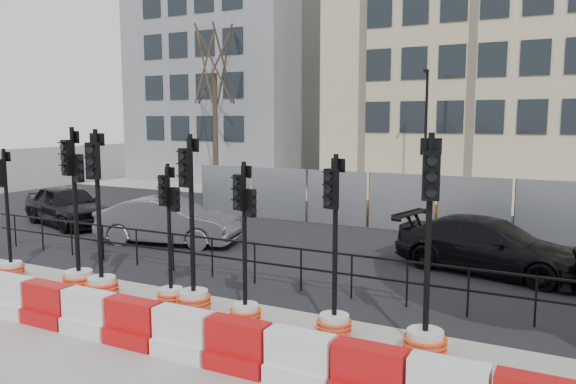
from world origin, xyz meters
The scene contains 22 objects.
ground centered at (0.00, 0.00, 0.00)m, with size 120.00×120.00×0.00m, color #51514C.
sidewalk_near centered at (0.00, -3.00, 0.01)m, with size 40.00×6.00×0.02m, color gray.
road centered at (0.00, 7.00, 0.01)m, with size 40.00×14.00×0.03m, color black.
sidewalk_far centered at (0.00, 16.00, 0.01)m, with size 40.00×4.00×0.02m, color gray.
building_grey centered at (-14.00, 21.99, 7.00)m, with size 11.00×9.06×14.00m.
building_cream centered at (2.00, 21.99, 9.00)m, with size 15.00×10.06×18.00m.
kerb_railing centered at (0.00, 1.20, 0.69)m, with size 18.00×0.04×1.00m.
heras_fencing centered at (0.57, 9.86, 0.65)m, with size 14.33×1.72×2.00m.
lamp_post_far centered at (0.50, 14.98, 3.22)m, with size 0.12×0.56×6.00m.
tree_bare_far centered at (-11.00, 15.50, 6.65)m, with size 2.00×2.00×9.00m.
barrier_row centered at (0.00, -2.80, 0.37)m, with size 13.60×0.50×0.80m.
traffic_signal_a centered at (-5.59, -1.04, 0.65)m, with size 0.62×0.62×3.15m.
traffic_signal_b centered at (-3.31, -1.00, 0.87)m, with size 0.72×0.72×3.67m.
traffic_signal_c centered at (-2.48, -1.12, 0.75)m, with size 0.72×0.72×3.63m.
traffic_signal_d centered at (-0.80, -0.85, 0.70)m, with size 0.58×0.58×2.95m.
traffic_signal_e centered at (-0.15, -0.96, 0.73)m, with size 0.70×0.70×3.55m.
traffic_signal_f centered at (1.13, -1.05, 0.73)m, with size 0.60×0.60×3.07m.
traffic_signal_g centered at (2.86, -0.85, 0.67)m, with size 0.64×0.64×3.24m.
traffic_signal_h centered at (4.51, -0.98, 0.75)m, with size 0.71×0.71×3.63m.
car_a centered at (-9.80, 4.40, 0.75)m, with size 4.71×3.00×1.49m, color black.
car_b centered at (-4.59, 3.69, 0.72)m, with size 4.62×2.49×1.45m, color #49484D.
car_c centered at (4.70, 4.80, 0.69)m, with size 5.06×2.94×1.38m, color black.
Camera 1 is at (6.56, -9.72, 3.82)m, focal length 35.00 mm.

